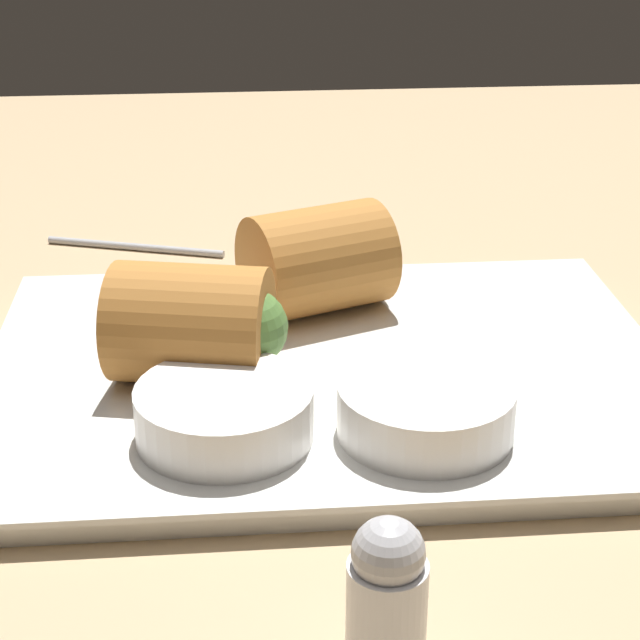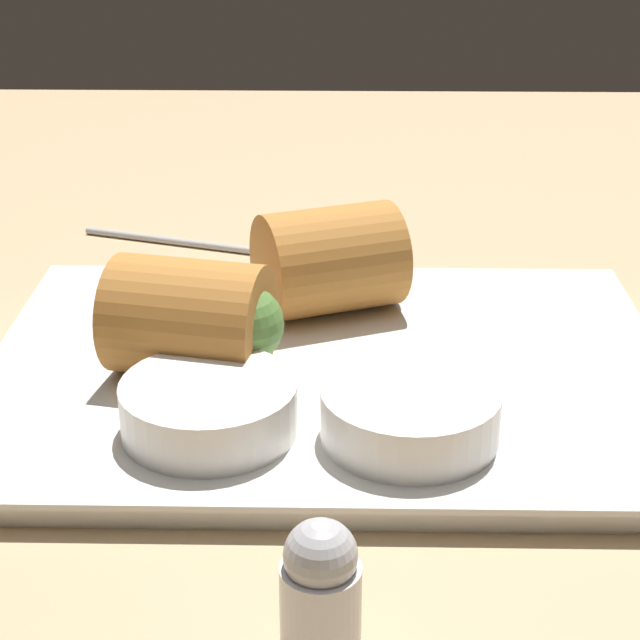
% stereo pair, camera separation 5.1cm
% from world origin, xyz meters
% --- Properties ---
extents(table_surface, '(1.80, 1.40, 0.02)m').
position_xyz_m(table_surface, '(0.00, 0.00, 0.01)').
color(table_surface, tan).
rests_on(table_surface, ground).
extents(serving_plate, '(0.35, 0.26, 0.01)m').
position_xyz_m(serving_plate, '(0.00, -0.03, 0.03)').
color(serving_plate, silver).
rests_on(serving_plate, table_surface).
extents(roll_front_left, '(0.09, 0.08, 0.06)m').
position_xyz_m(roll_front_left, '(-0.00, -0.09, 0.06)').
color(roll_front_left, '#B77533').
rests_on(roll_front_left, serving_plate).
extents(roll_front_right, '(0.09, 0.07, 0.06)m').
position_xyz_m(roll_front_right, '(0.06, -0.01, 0.06)').
color(roll_front_right, '#B77533').
rests_on(roll_front_right, serving_plate).
extents(dipping_bowl_near, '(0.08, 0.08, 0.02)m').
position_xyz_m(dipping_bowl_near, '(-0.04, 0.05, 0.05)').
color(dipping_bowl_near, white).
rests_on(dipping_bowl_near, serving_plate).
extents(dipping_bowl_far, '(0.08, 0.08, 0.02)m').
position_xyz_m(dipping_bowl_far, '(0.05, 0.04, 0.05)').
color(dipping_bowl_far, white).
rests_on(dipping_bowl_far, serving_plate).
extents(spoon, '(0.20, 0.08, 0.01)m').
position_xyz_m(spoon, '(0.01, -0.20, 0.03)').
color(spoon, '#B2B2B7').
rests_on(spoon, table_surface).
extents(salt_shaker, '(0.03, 0.03, 0.07)m').
position_xyz_m(salt_shaker, '(-0.00, 0.18, 0.05)').
color(salt_shaker, silver).
rests_on(salt_shaker, table_surface).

